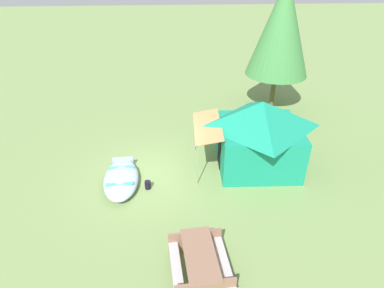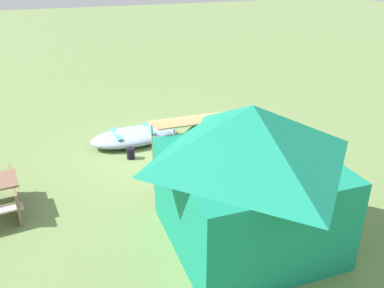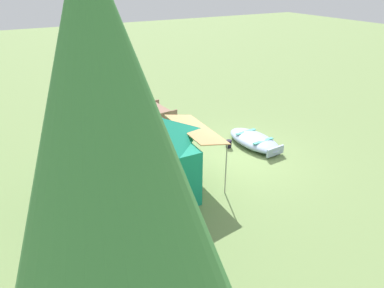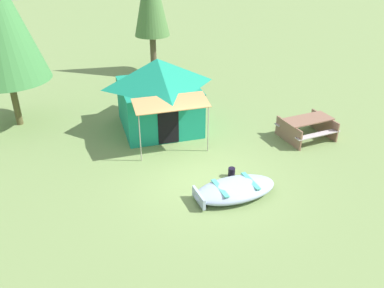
{
  "view_description": "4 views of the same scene",
  "coord_description": "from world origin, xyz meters",
  "views": [
    {
      "loc": [
        10.25,
        0.89,
        7.67
      ],
      "look_at": [
        -0.33,
        1.5,
        1.13
      ],
      "focal_mm": 30.77,
      "sensor_mm": 36.0,
      "label": 1
    },
    {
      "loc": [
        2.89,
        9.8,
        5.02
      ],
      "look_at": [
        -0.39,
        1.38,
        0.9
      ],
      "focal_mm": 38.07,
      "sensor_mm": 36.0,
      "label": 2
    },
    {
      "loc": [
        -8.93,
        6.85,
        6.11
      ],
      "look_at": [
        -0.21,
        2.04,
        1.13
      ],
      "focal_mm": 31.86,
      "sensor_mm": 36.0,
      "label": 3
    },
    {
      "loc": [
        -3.77,
        -10.05,
        6.99
      ],
      "look_at": [
        -0.16,
        0.89,
        0.79
      ],
      "focal_mm": 37.71,
      "sensor_mm": 36.0,
      "label": 4
    }
  ],
  "objects": [
    {
      "name": "picnic_table",
      "position": [
        4.53,
        1.43,
        0.49
      ],
      "size": [
        1.97,
        1.69,
        0.79
      ],
      "color": "#86604C",
      "rests_on": "ground_plane"
    },
    {
      "name": "ground_plane",
      "position": [
        0.0,
        0.0,
        0.0
      ],
      "size": [
        80.0,
        80.0,
        0.0
      ],
      "primitive_type": "plane",
      "color": "#738E50"
    },
    {
      "name": "beached_rowboat",
      "position": [
        0.49,
        -1.17,
        0.22
      ],
      "size": [
        2.6,
        1.43,
        0.43
      ],
      "color": "#99ABC5",
      "rests_on": "ground_plane"
    },
    {
      "name": "cooler_box",
      "position": [
        -1.38,
        3.06,
        0.18
      ],
      "size": [
        0.51,
        0.39,
        0.36
      ],
      "primitive_type": "cube",
      "rotation": [
        0.0,
        0.0,
        2.95
      ],
      "color": "blue",
      "rests_on": "ground_plane"
    },
    {
      "name": "fuel_can",
      "position": [
        0.81,
        -0.18,
        0.15
      ],
      "size": [
        0.24,
        0.24,
        0.31
      ],
      "primitive_type": "cylinder",
      "rotation": [
        0.0,
        0.0,
        3.26
      ],
      "color": "black",
      "rests_on": "ground_plane"
    },
    {
      "name": "canvas_cabin_tent",
      "position": [
        -0.45,
        4.07,
        1.43
      ],
      "size": [
        3.14,
        4.18,
        2.77
      ],
      "color": "#178C6B",
      "rests_on": "ground_plane"
    }
  ]
}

